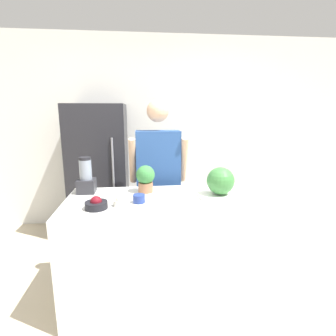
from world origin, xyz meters
TOP-DOWN VIEW (x-y plane):
  - ground_plane at (0.00, 0.00)m, footprint 14.00×14.00m
  - wall_back at (0.00, 2.09)m, footprint 8.00×0.06m
  - counter_island at (0.00, 0.38)m, footprint 1.67×0.76m
  - refrigerator at (-0.75, 1.70)m, footprint 0.70×0.71m
  - person at (-0.04, 1.02)m, footprint 0.59×0.27m
  - cutting_board at (0.45, 0.40)m, footprint 0.40×0.23m
  - watermelon at (0.44, 0.42)m, footprint 0.23×0.23m
  - bowl_cherries at (-0.55, 0.22)m, footprint 0.17×0.17m
  - bowl_cream at (-0.38, 0.26)m, footprint 0.11×0.11m
  - bowl_small_blue at (-0.24, 0.32)m, footprint 0.09×0.09m
  - blender at (-0.70, 0.62)m, footprint 0.15×0.15m
  - potted_plant at (-0.18, 0.59)m, footprint 0.16×0.16m

SIDE VIEW (x-z plane):
  - ground_plane at x=0.00m, z-range 0.00..0.00m
  - counter_island at x=0.00m, z-range 0.00..0.89m
  - refrigerator at x=-0.75m, z-range 0.00..1.68m
  - person at x=-0.04m, z-range 0.02..1.73m
  - cutting_board at x=0.45m, z-range 0.89..0.91m
  - bowl_cream at x=-0.38m, z-range 0.88..0.97m
  - bowl_small_blue at x=-0.24m, z-range 0.89..0.96m
  - bowl_cherries at x=-0.55m, z-range 0.88..0.98m
  - blender at x=-0.70m, z-range 0.86..1.18m
  - potted_plant at x=-0.18m, z-range 0.90..1.14m
  - watermelon at x=0.44m, z-range 0.91..1.14m
  - wall_back at x=0.00m, z-range 0.00..2.60m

